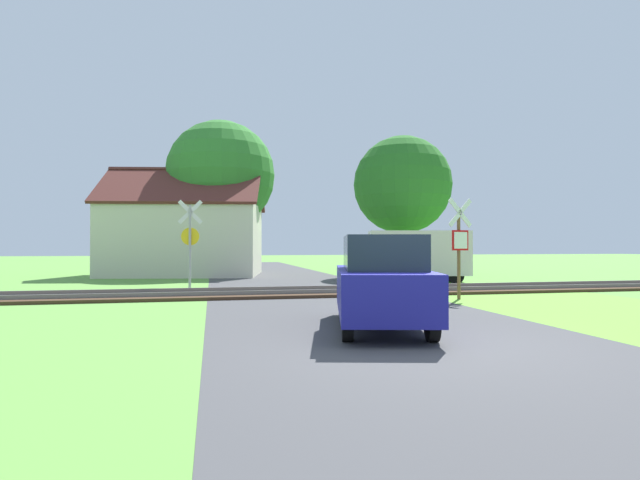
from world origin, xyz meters
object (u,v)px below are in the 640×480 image
object	(u,v)px
tree_right	(402,185)
tree_center	(221,175)
stop_sign_near	(459,242)
parked_car	(381,282)
house	(186,237)
crossing_sign_far	(190,238)
mail_truck	(414,254)

from	to	relation	value
tree_right	tree_center	bearing A→B (deg)	156.80
stop_sign_near	parked_car	size ratio (longest dim) A/B	0.71
house	stop_sign_near	bearing A→B (deg)	-49.92
stop_sign_near	parked_car	world-z (taller)	stop_sign_near
tree_right	parked_car	world-z (taller)	tree_right
stop_sign_near	tree_right	size ratio (longest dim) A/B	0.40
crossing_sign_far	mail_truck	xyz separation A→B (m)	(9.36, 1.84, -0.66)
crossing_sign_far	parked_car	xyz separation A→B (m)	(3.95, -9.35, -1.00)
mail_truck	parked_car	world-z (taller)	mail_truck
tree_right	stop_sign_near	bearing A→B (deg)	-103.58
tree_center	tree_right	xyz separation A→B (m)	(9.48, -4.06, -0.81)
tree_center	tree_right	world-z (taller)	tree_center
stop_sign_near	mail_truck	xyz separation A→B (m)	(1.40, 6.71, -0.46)
stop_sign_near	tree_center	size ratio (longest dim) A/B	0.34
tree_right	mail_truck	size ratio (longest dim) A/B	1.44
house	tree_right	xyz separation A→B (m)	(11.37, -3.15, 2.80)
mail_truck	house	bearing A→B (deg)	64.64
crossing_sign_far	house	bearing A→B (deg)	99.28
mail_truck	tree_right	bearing A→B (deg)	-2.93
tree_center	parked_car	distance (m)	20.78
tree_center	parked_car	bearing A→B (deg)	-82.35
parked_car	tree_center	bearing A→B (deg)	110.94
house	mail_truck	distance (m)	12.79
stop_sign_near	tree_right	world-z (taller)	tree_right
crossing_sign_far	tree_center	distance (m)	11.41
house	parked_car	distance (m)	19.70
crossing_sign_far	house	distance (m)	9.80
crossing_sign_far	tree_center	size ratio (longest dim) A/B	0.37
stop_sign_near	mail_truck	world-z (taller)	stop_sign_near
house	tree_center	bearing A→B (deg)	35.52
mail_truck	parked_car	xyz separation A→B (m)	(-5.41, -11.18, -0.34)
stop_sign_near	mail_truck	size ratio (longest dim) A/B	0.58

